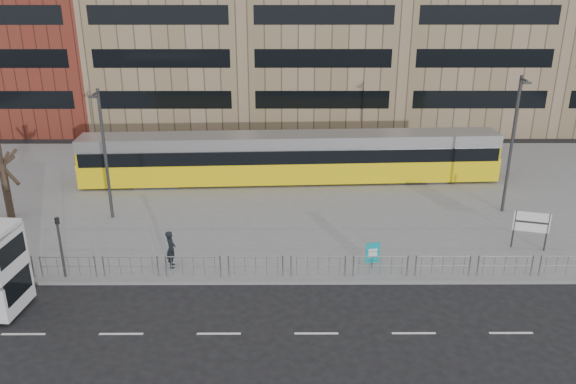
{
  "coord_description": "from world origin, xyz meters",
  "views": [
    {
      "loc": [
        0.76,
        -23.42,
        13.57
      ],
      "look_at": [
        0.88,
        6.0,
        2.42
      ],
      "focal_mm": 35.0,
      "sensor_mm": 36.0,
      "label": 1
    }
  ],
  "objects_px": {
    "lamp_post_west": "(104,150)",
    "lamp_post_east": "(513,140)",
    "ad_panel": "(373,253)",
    "traffic_light_west": "(60,240)",
    "pedestrian": "(171,249)",
    "tram": "(291,158)",
    "station_sign": "(531,224)"
  },
  "relations": [
    {
      "from": "lamp_post_west",
      "to": "pedestrian",
      "type": "bearing_deg",
      "value": -52.3
    },
    {
      "from": "tram",
      "to": "lamp_post_east",
      "type": "height_order",
      "value": "lamp_post_east"
    },
    {
      "from": "lamp_post_west",
      "to": "tram",
      "type": "bearing_deg",
      "value": 31.27
    },
    {
      "from": "station_sign",
      "to": "ad_panel",
      "type": "distance_m",
      "value": 8.86
    },
    {
      "from": "ad_panel",
      "to": "lamp_post_east",
      "type": "distance_m",
      "value": 12.21
    },
    {
      "from": "station_sign",
      "to": "lamp_post_west",
      "type": "bearing_deg",
      "value": -175.16
    },
    {
      "from": "lamp_post_east",
      "to": "ad_panel",
      "type": "bearing_deg",
      "value": -141.76
    },
    {
      "from": "pedestrian",
      "to": "lamp_post_east",
      "type": "height_order",
      "value": "lamp_post_east"
    },
    {
      "from": "station_sign",
      "to": "lamp_post_east",
      "type": "bearing_deg",
      "value": 99.39
    },
    {
      "from": "traffic_light_west",
      "to": "lamp_post_east",
      "type": "height_order",
      "value": "lamp_post_east"
    },
    {
      "from": "tram",
      "to": "lamp_post_west",
      "type": "distance_m",
      "value": 12.93
    },
    {
      "from": "pedestrian",
      "to": "station_sign",
      "type": "bearing_deg",
      "value": -94.59
    },
    {
      "from": "pedestrian",
      "to": "lamp_post_east",
      "type": "relative_size",
      "value": 0.23
    },
    {
      "from": "traffic_light_west",
      "to": "lamp_post_west",
      "type": "bearing_deg",
      "value": 109.73
    },
    {
      "from": "tram",
      "to": "lamp_post_east",
      "type": "bearing_deg",
      "value": -26.54
    },
    {
      "from": "pedestrian",
      "to": "lamp_post_west",
      "type": "bearing_deg",
      "value": 27.22
    },
    {
      "from": "lamp_post_east",
      "to": "traffic_light_west",
      "type": "bearing_deg",
      "value": -161.5
    },
    {
      "from": "tram",
      "to": "lamp_post_west",
      "type": "relative_size",
      "value": 3.75
    },
    {
      "from": "ad_panel",
      "to": "traffic_light_west",
      "type": "bearing_deg",
      "value": 173.32
    },
    {
      "from": "traffic_light_west",
      "to": "lamp_post_east",
      "type": "bearing_deg",
      "value": 39.76
    },
    {
      "from": "tram",
      "to": "traffic_light_west",
      "type": "height_order",
      "value": "tram"
    },
    {
      "from": "station_sign",
      "to": "traffic_light_west",
      "type": "distance_m",
      "value": 23.73
    },
    {
      "from": "station_sign",
      "to": "ad_panel",
      "type": "relative_size",
      "value": 1.54
    },
    {
      "from": "lamp_post_east",
      "to": "lamp_post_west",
      "type": "bearing_deg",
      "value": -177.93
    },
    {
      "from": "station_sign",
      "to": "lamp_post_west",
      "type": "relative_size",
      "value": 0.27
    },
    {
      "from": "ad_panel",
      "to": "lamp_post_west",
      "type": "height_order",
      "value": "lamp_post_west"
    },
    {
      "from": "lamp_post_west",
      "to": "lamp_post_east",
      "type": "relative_size",
      "value": 0.93
    },
    {
      "from": "lamp_post_west",
      "to": "lamp_post_east",
      "type": "bearing_deg",
      "value": 2.07
    },
    {
      "from": "tram",
      "to": "ad_panel",
      "type": "height_order",
      "value": "tram"
    },
    {
      "from": "lamp_post_west",
      "to": "lamp_post_east",
      "type": "distance_m",
      "value": 23.89
    },
    {
      "from": "lamp_post_west",
      "to": "lamp_post_east",
      "type": "height_order",
      "value": "lamp_post_east"
    },
    {
      "from": "pedestrian",
      "to": "lamp_post_west",
      "type": "relative_size",
      "value": 0.25
    }
  ]
}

